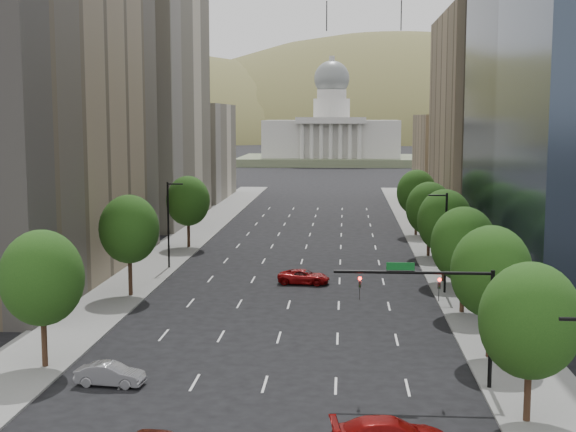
% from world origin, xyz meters
% --- Properties ---
extents(sidewalk_left, '(6.00, 200.00, 0.15)m').
position_xyz_m(sidewalk_left, '(-15.50, 60.00, 0.07)').
color(sidewalk_left, slate).
rests_on(sidewalk_left, ground).
extents(sidewalk_right, '(6.00, 200.00, 0.15)m').
position_xyz_m(sidewalk_right, '(15.50, 60.00, 0.07)').
color(sidewalk_right, slate).
rests_on(sidewalk_right, ground).
extents(midrise_cream_left, '(14.00, 30.00, 35.00)m').
position_xyz_m(midrise_cream_left, '(-25.00, 103.00, 17.50)').
color(midrise_cream_left, beige).
rests_on(midrise_cream_left, ground).
extents(filler_left, '(14.00, 26.00, 18.00)m').
position_xyz_m(filler_left, '(-25.00, 136.00, 9.00)').
color(filler_left, beige).
rests_on(filler_left, ground).
extents(parking_tan_right, '(14.00, 30.00, 30.00)m').
position_xyz_m(parking_tan_right, '(25.00, 100.00, 15.00)').
color(parking_tan_right, '#8C7759').
rests_on(parking_tan_right, ground).
extents(filler_right, '(14.00, 26.00, 16.00)m').
position_xyz_m(filler_right, '(25.00, 133.00, 8.00)').
color(filler_right, '#8C7759').
rests_on(filler_right, ground).
extents(tree_right_0, '(5.20, 5.20, 8.39)m').
position_xyz_m(tree_right_0, '(14.00, 25.00, 5.39)').
color(tree_right_0, '#382316').
rests_on(tree_right_0, ground).
extents(tree_right_1, '(5.20, 5.20, 8.75)m').
position_xyz_m(tree_right_1, '(14.00, 36.00, 5.75)').
color(tree_right_1, '#382316').
rests_on(tree_right_1, ground).
extents(tree_right_2, '(5.20, 5.20, 8.61)m').
position_xyz_m(tree_right_2, '(14.00, 48.00, 5.60)').
color(tree_right_2, '#382316').
rests_on(tree_right_2, ground).
extents(tree_right_3, '(5.20, 5.20, 8.89)m').
position_xyz_m(tree_right_3, '(14.00, 60.00, 5.89)').
color(tree_right_3, '#382316').
rests_on(tree_right_3, ground).
extents(tree_right_4, '(5.20, 5.20, 8.46)m').
position_xyz_m(tree_right_4, '(14.00, 74.00, 5.46)').
color(tree_right_4, '#382316').
rests_on(tree_right_4, ground).
extents(tree_right_5, '(5.20, 5.20, 8.75)m').
position_xyz_m(tree_right_5, '(14.00, 90.00, 5.75)').
color(tree_right_5, '#382316').
rests_on(tree_right_5, ground).
extents(tree_left_0, '(5.20, 5.20, 8.75)m').
position_xyz_m(tree_left_0, '(-14.00, 32.00, 5.75)').
color(tree_left_0, '#382316').
rests_on(tree_left_0, ground).
extents(tree_left_1, '(5.20, 5.20, 8.97)m').
position_xyz_m(tree_left_1, '(-14.00, 52.00, 5.96)').
color(tree_left_1, '#382316').
rests_on(tree_left_1, ground).
extents(tree_left_2, '(5.20, 5.20, 8.68)m').
position_xyz_m(tree_left_2, '(-14.00, 78.00, 5.68)').
color(tree_left_2, '#382316').
rests_on(tree_left_2, ground).
extents(streetlight_rn, '(1.70, 0.20, 9.00)m').
position_xyz_m(streetlight_rn, '(13.44, 55.00, 4.84)').
color(streetlight_rn, black).
rests_on(streetlight_rn, ground).
extents(streetlight_ln, '(1.70, 0.20, 9.00)m').
position_xyz_m(streetlight_ln, '(-13.44, 65.00, 4.84)').
color(streetlight_ln, black).
rests_on(streetlight_ln, ground).
extents(traffic_signal, '(9.12, 0.40, 7.38)m').
position_xyz_m(traffic_signal, '(10.53, 30.00, 5.17)').
color(traffic_signal, black).
rests_on(traffic_signal, ground).
extents(capitol, '(60.00, 40.00, 35.20)m').
position_xyz_m(capitol, '(0.00, 249.71, 8.58)').
color(capitol, '#596647').
rests_on(capitol, ground).
extents(foothills, '(720.00, 413.00, 263.00)m').
position_xyz_m(foothills, '(34.67, 599.39, -37.78)').
color(foothills, olive).
rests_on(foothills, ground).
extents(car_silver, '(4.16, 1.78, 1.33)m').
position_xyz_m(car_silver, '(-9.00, 29.17, 0.67)').
color(car_silver, gray).
rests_on(car_silver, ground).
extents(car_red_far, '(5.05, 2.71, 1.35)m').
position_xyz_m(car_red_far, '(0.81, 58.46, 0.67)').
color(car_red_far, maroon).
rests_on(car_red_far, ground).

